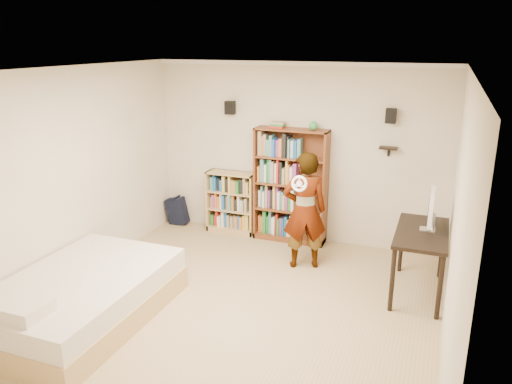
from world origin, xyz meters
TOP-DOWN VIEW (x-y plane):
  - ground at (0.00, 0.00)m, footprint 4.50×5.00m
  - room_shell at (0.00, 0.00)m, footprint 4.52×5.02m
  - crown_molding at (0.00, 0.00)m, footprint 4.50×5.00m
  - speaker_left at (-1.05, 2.40)m, footprint 0.14×0.12m
  - speaker_right at (1.35, 2.40)m, footprint 0.14×0.12m
  - wall_shelf at (1.35, 2.41)m, footprint 0.25×0.16m
  - tall_bookshelf at (-0.04, 2.34)m, footprint 1.10×0.32m
  - low_bookshelf at (-1.03, 2.35)m, footprint 0.79×0.30m
  - computer_desk at (1.93, 1.26)m, footprint 0.60×1.19m
  - imac at (1.99, 1.31)m, footprint 0.12×0.49m
  - daybed at (-1.51, -0.70)m, footprint 1.44×2.22m
  - person at (0.42, 1.50)m, footprint 0.69×0.59m
  - wii_wheel at (0.42, 1.20)m, footprint 0.21×0.08m
  - navy_bag at (-2.03, 2.34)m, footprint 0.35×0.23m

SIDE VIEW (x-z plane):
  - ground at x=0.00m, z-range -0.01..0.01m
  - navy_bag at x=-2.03m, z-range 0.00..0.47m
  - daybed at x=-1.51m, z-range 0.00..0.65m
  - computer_desk at x=1.93m, z-range 0.00..0.81m
  - low_bookshelf at x=-1.03m, z-range 0.00..0.99m
  - person at x=0.42m, z-range 0.00..1.62m
  - tall_bookshelf at x=-0.04m, z-range 0.00..1.75m
  - imac at x=1.99m, z-range 0.81..1.30m
  - wii_wheel at x=0.42m, z-range 1.16..1.37m
  - wall_shelf at x=1.35m, z-range 1.54..1.56m
  - room_shell at x=0.00m, z-range 0.41..3.12m
  - speaker_left at x=-1.05m, z-range 1.90..2.10m
  - speaker_right at x=1.35m, z-range 1.90..2.10m
  - crown_molding at x=0.00m, z-range 2.64..2.70m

